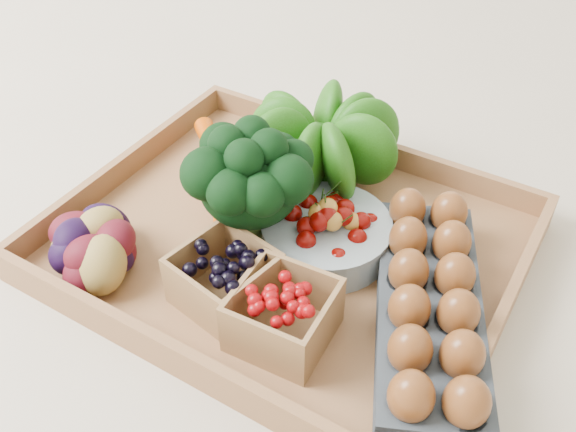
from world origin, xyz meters
The scene contains 10 objects.
ground centered at (0.00, 0.00, 0.00)m, with size 4.00×4.00×0.00m, color beige.
tray centered at (0.00, 0.00, 0.01)m, with size 0.55×0.45×0.01m, color #96663E.
carrots centered at (-0.14, 0.05, 0.04)m, with size 0.19×0.13×0.04m, color #C44100, non-canonical shape.
lettuce centered at (-0.02, 0.14, 0.09)m, with size 0.15×0.15×0.15m, color #1B470B.
broccoli centered at (-0.04, -0.02, 0.08)m, with size 0.16×0.16×0.12m, color black, non-canonical shape.
cherry_bowl centered at (0.04, 0.02, 0.04)m, with size 0.16×0.16×0.04m, color #8C9EA5.
egg_carton centered at (0.20, -0.03, 0.03)m, with size 0.11×0.32×0.04m, color #353C44.
potatoes centered at (-0.17, -0.15, 0.06)m, with size 0.15×0.15×0.09m, color #410A13, non-canonical shape.
punnet_blackberry centered at (-0.01, -0.12, 0.05)m, with size 0.10×0.10×0.07m, color black.
punnet_raspberry centered at (0.07, -0.13, 0.05)m, with size 0.10×0.10×0.07m, color #7D0508.
Camera 1 is at (0.30, -0.50, 0.58)m, focal length 40.00 mm.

